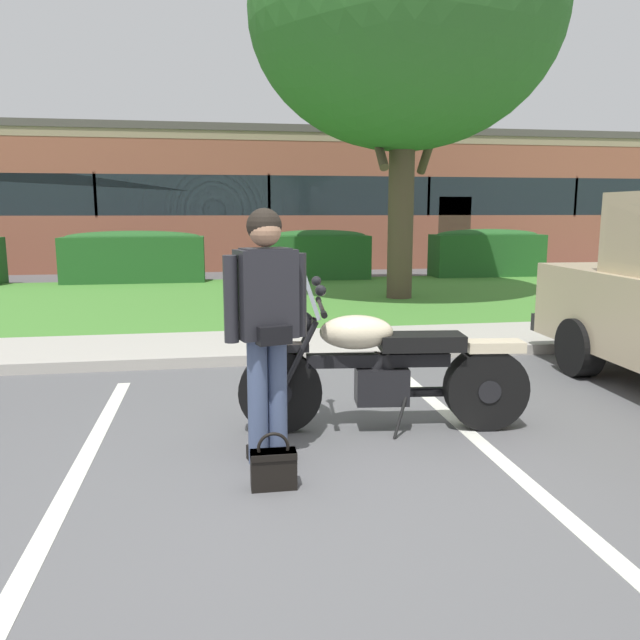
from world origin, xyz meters
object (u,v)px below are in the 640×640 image
Objects in this scene: handbag at (274,466)px; hedge_center_right at (318,254)px; rider_person at (266,318)px; hedge_right at (487,252)px; hedge_center_left at (134,256)px; shade_tree at (405,14)px; brick_building at (258,201)px; motorcycle at (395,369)px.

hedge_center_right is (2.15, 11.44, 0.51)m from handbag.
rider_person is 0.61× the size of hedge_right.
handbag is at bearing -79.22° from hedge_center_left.
shade_tree reaches higher than hedge_center_left.
hedge_center_right is at bearing 180.00° from hedge_right.
shade_tree reaches higher than brick_building.
hedge_center_right is 0.09× the size of brick_building.
rider_person is at bearing -112.86° from shade_tree.
shade_tree is at bearing -75.12° from hedge_center_right.
motorcycle is at bearing 24.43° from rider_person.
shade_tree is (3.11, 7.38, 4.13)m from rider_person.
hedge_center_right is 7.34m from brick_building.
handbag is at bearing -90.60° from rider_person.
hedge_center_left is at bearing 106.89° from motorcycle.
hedge_center_left is at bearing 145.60° from shade_tree.
rider_person is at bearing -155.57° from motorcycle.
handbag is 0.11× the size of hedge_center_left.
motorcycle reaches higher than handbag.
shade_tree reaches higher than rider_person.
handbag is (-1.02, -0.90, -0.34)m from motorcycle.
motorcycle is 1.22m from rider_person.
rider_person is at bearing 89.40° from handbag.
motorcycle is 0.08× the size of brick_building.
rider_person is 11.21m from hedge_center_right.
handbag is 11.65m from hedge_center_left.
hedge_right is at bearing 0.00° from hedge_center_right.
hedge_center_right is 4.33m from hedge_right.
handbag is at bearing -119.54° from hedge_right.
hedge_right reaches higher than handbag.
handbag is 0.13× the size of hedge_right.
handbag is 18.72m from brick_building.
hedge_center_right is (2.15, 11.00, -0.34)m from rider_person.
brick_building reaches higher than rider_person.
brick_building reaches higher than handbag.
hedge_center_right reaches higher than handbag.
rider_person reaches higher than handbag.
hedge_right is at bearing -53.61° from brick_building.
rider_person reaches higher than hedge_center_left.
shade_tree is 6.66m from hedge_right.
motorcycle is 0.80× the size of hedge_right.
shade_tree is at bearing 73.16° from motorcycle.
hedge_center_right is (1.13, 10.54, 0.16)m from motorcycle.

